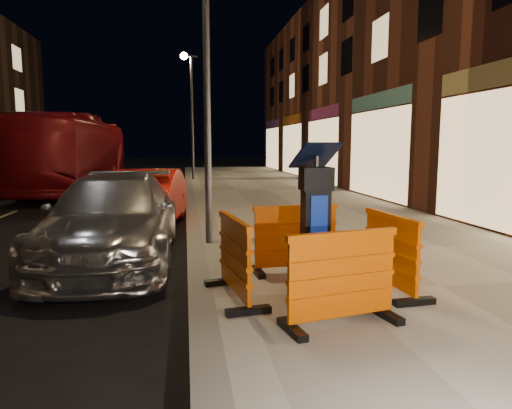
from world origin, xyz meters
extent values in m
plane|color=black|center=(0.00, 0.00, 0.00)|extent=(120.00, 120.00, 0.00)
cube|color=#99968B|center=(3.00, 0.00, 0.07)|extent=(6.00, 60.00, 0.15)
cube|color=slate|center=(0.00, 0.00, 0.07)|extent=(0.30, 60.00, 0.15)
cube|color=black|center=(1.34, -0.05, 0.99)|extent=(0.60, 0.60, 1.69)
cube|color=#F15E00|center=(1.34, -1.00, 0.62)|extent=(1.29, 0.74, 0.94)
cube|color=#F15E00|center=(1.34, 0.90, 0.62)|extent=(1.24, 0.58, 0.94)
cube|color=#F15E00|center=(0.39, -0.05, 0.62)|extent=(0.68, 1.27, 0.94)
cube|color=#F15E00|center=(2.29, -0.05, 0.62)|extent=(0.60, 1.25, 0.94)
imported|color=silver|center=(-1.34, 2.60, 0.00)|extent=(2.02, 4.86, 1.40)
imported|color=#A9160C|center=(-1.06, 5.46, 0.00)|extent=(1.89, 4.20, 1.34)
imported|color=maroon|center=(-4.57, 14.17, 0.00)|extent=(2.54, 10.78, 3.00)
cylinder|color=#3F3F44|center=(0.25, 3.00, 3.15)|extent=(0.12, 0.12, 6.00)
cylinder|color=#3F3F44|center=(0.25, 18.00, 3.15)|extent=(0.12, 0.12, 6.00)
camera|label=1|loc=(-0.15, -5.13, 1.93)|focal=32.00mm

